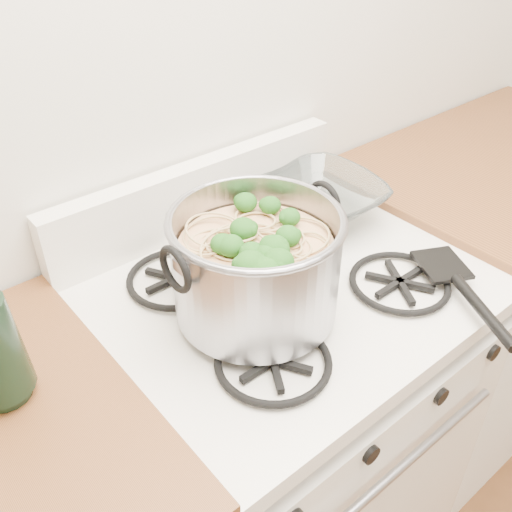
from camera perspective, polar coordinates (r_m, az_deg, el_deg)
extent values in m
plane|color=silver|center=(1.21, -7.68, 22.19)|extent=(3.60, 0.00, 3.60)
cube|color=white|center=(1.53, 2.53, -17.54)|extent=(0.76, 0.65, 0.81)
cube|color=white|center=(1.18, 3.12, -3.63)|extent=(0.76, 0.65, 0.04)
cube|color=black|center=(1.16, 3.17, -2.41)|extent=(0.60, 0.56, 0.02)
cylinder|color=black|center=(1.06, 11.03, -18.60)|extent=(0.04, 0.03, 0.04)
cylinder|color=black|center=(1.17, 17.64, -12.96)|extent=(0.04, 0.03, 0.04)
cylinder|color=black|center=(1.29, 22.30, -8.70)|extent=(0.04, 0.03, 0.04)
cube|color=#4F2C13|center=(0.99, -19.76, -14.45)|extent=(0.25, 0.65, 0.04)
cube|color=silver|center=(2.03, 21.42, -2.91)|extent=(1.00, 0.65, 0.88)
cylinder|color=#96979E|center=(1.01, 0.00, -0.91)|extent=(0.30, 0.30, 0.20)
torus|color=#96979E|center=(0.96, 0.00, 3.66)|extent=(0.31, 0.31, 0.01)
torus|color=black|center=(0.90, -8.09, -1.35)|extent=(0.01, 0.08, 0.08)
torus|color=black|center=(1.07, 6.80, 5.44)|extent=(0.01, 0.08, 0.08)
cylinder|color=tan|center=(1.03, 0.00, -2.09)|extent=(0.27, 0.27, 0.15)
sphere|color=#1F5416|center=(0.98, 0.00, 2.12)|extent=(0.04, 0.04, 0.04)
sphere|color=#1F5416|center=(0.98, 0.00, 2.12)|extent=(0.04, 0.04, 0.04)
sphere|color=#1F5416|center=(0.98, 0.00, 2.12)|extent=(0.04, 0.04, 0.04)
sphere|color=#1F5416|center=(0.98, 0.00, 2.12)|extent=(0.04, 0.04, 0.04)
sphere|color=#1F5416|center=(0.98, 0.00, 2.12)|extent=(0.04, 0.04, 0.04)
sphere|color=#1F5416|center=(0.98, 0.00, 2.12)|extent=(0.04, 0.04, 0.04)
sphere|color=#1F5416|center=(0.98, 0.00, 2.12)|extent=(0.04, 0.04, 0.04)
sphere|color=#1F5416|center=(0.98, 0.00, 2.12)|extent=(0.04, 0.04, 0.04)
sphere|color=#1F5416|center=(0.98, 0.00, 2.12)|extent=(0.04, 0.04, 0.04)
sphere|color=#1F5416|center=(0.98, 0.00, 2.12)|extent=(0.04, 0.04, 0.04)
sphere|color=#1F5416|center=(0.98, 0.00, 2.12)|extent=(0.04, 0.04, 0.04)
sphere|color=#1F5416|center=(0.98, 0.00, 2.12)|extent=(0.04, 0.04, 0.04)
sphere|color=#1F5416|center=(0.98, 0.00, 2.12)|extent=(0.04, 0.04, 0.04)
sphere|color=#1F5416|center=(0.98, 0.00, 2.12)|extent=(0.04, 0.04, 0.04)
imported|color=white|center=(1.36, 6.02, 5.06)|extent=(0.13, 0.13, 0.03)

